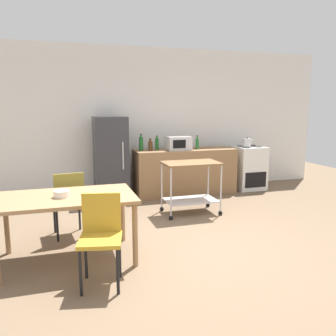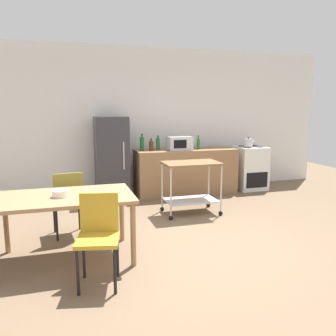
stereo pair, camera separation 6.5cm
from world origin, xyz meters
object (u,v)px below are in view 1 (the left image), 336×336
stove_oven (249,168)px  refrigerator (111,158)px  bottle_wine (197,143)px  chair_mustard (101,233)px  microwave (178,143)px  bottle_soy_sauce (141,143)px  chair_olive (69,199)px  bottle_sparkling_water (150,146)px  fruit_bowl (62,194)px  kettle (247,142)px  dining_table (67,203)px  kitchen_cart (191,179)px  bottle_olive_oil (157,144)px

stove_oven → refrigerator: bearing=178.4°
refrigerator → bottle_wine: bearing=-4.6°
chair_mustard → microwave: size_ratio=1.93×
refrigerator → bottle_soy_sauce: bearing=-4.3°
chair_olive → bottle_wine: (2.53, 1.74, 0.49)m
bottle_sparkling_water → microwave: 0.56m
microwave → fruit_bowl: size_ratio=2.64×
kettle → dining_table: bearing=-146.4°
stove_oven → kettle: (-0.12, -0.10, 0.55)m
stove_oven → kitchen_cart: bearing=-144.6°
chair_mustard → bottle_wine: size_ratio=3.28×
chair_olive → bottle_soy_sauce: (1.41, 1.83, 0.52)m
bottle_soy_sauce → microwave: size_ratio=0.69×
bottle_olive_oil → bottle_sparkling_water: bearing=-150.1°
chair_mustard → refrigerator: size_ratio=0.57×
stove_oven → microwave: microwave is taller
stove_oven → bottle_olive_oil: size_ratio=3.33×
chair_olive → stove_oven: size_ratio=0.97×
chair_mustard → microwave: bearing=71.5°
bottle_soy_sauce → bottle_sparkling_water: 0.18m
microwave → kettle: size_ratio=1.92×
kitchen_cart → bottle_wine: bearing=63.9°
kitchen_cart → fruit_bowl: kitchen_cart is taller
chair_mustard → kettle: size_ratio=3.71×
bottle_wine → microwave: bearing=-178.0°
dining_table → bottle_soy_sauce: size_ratio=4.73×
bottle_sparkling_water → bottle_wine: (0.95, -0.02, 0.01)m
refrigerator → fruit_bowl: bearing=-109.2°
chair_mustard → stove_oven: stove_oven is taller
chair_olive → kettle: kettle is taller
chair_olive → microwave: microwave is taller
bottle_olive_oil → fruit_bowl: (-1.82, -2.61, -0.23)m
refrigerator → chair_mustard: bearing=-100.0°
refrigerator → bottle_sparkling_water: size_ratio=6.69×
chair_olive → bottle_soy_sauce: bottle_soy_sauce is taller
kettle → bottle_olive_oil: bearing=175.5°
dining_table → kitchen_cart: 2.33m
kettle → bottle_soy_sauce: bearing=176.5°
bottle_olive_oil → refrigerator: bearing=178.0°
bottle_olive_oil → microwave: size_ratio=0.60×
chair_olive → microwave: (2.13, 1.72, 0.51)m
kettle → kitchen_cart: bearing=-145.0°
dining_table → bottle_sparkling_water: size_ratio=6.47×
kettle → refrigerator: bearing=176.3°
chair_olive → kettle: 4.02m
bottle_wine → stove_oven: bearing=2.7°
bottle_olive_oil → dining_table: bearing=-124.5°
chair_olive → microwave: size_ratio=1.93×
bottle_olive_oil → bottle_soy_sauce: bearing=-177.9°
chair_mustard → bottle_soy_sauce: bottle_soy_sauce is taller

